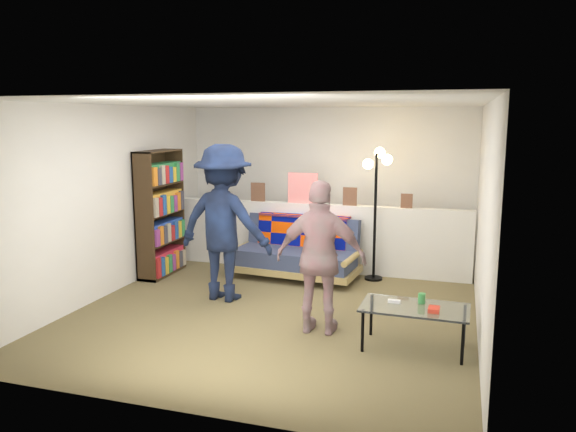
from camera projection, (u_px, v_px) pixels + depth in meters
The scene contains 10 objects.
ground at pixel (278, 308), 6.68m from camera, with size 5.00×5.00×0.00m, color brown.
room_shell at pixel (290, 165), 6.84m from camera, with size 4.60×5.05×2.45m.
half_wall_ledge at pixel (316, 237), 8.29m from camera, with size 4.45×0.15×1.00m, color silver.
ledge_decor at pixel (301, 191), 8.22m from camera, with size 2.97×0.02×0.45m.
futon_sofa at pixel (298, 253), 7.95m from camera, with size 1.84×1.01×0.76m.
bookshelf at pixel (160, 217), 8.02m from camera, with size 0.30×0.89×1.79m.
coffee_table at pixel (415, 310), 5.44m from camera, with size 1.04×0.59×0.53m.
floor_lamp at pixel (377, 187), 7.68m from camera, with size 0.41×0.32×1.84m.
person_left at pixel (224, 223), 6.89m from camera, with size 1.24×0.72×1.93m, color black.
person_right at pixel (321, 258), 5.80m from camera, with size 0.94×0.39×1.61m, color #CD848B.
Camera 1 is at (2.01, -6.07, 2.23)m, focal length 35.00 mm.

